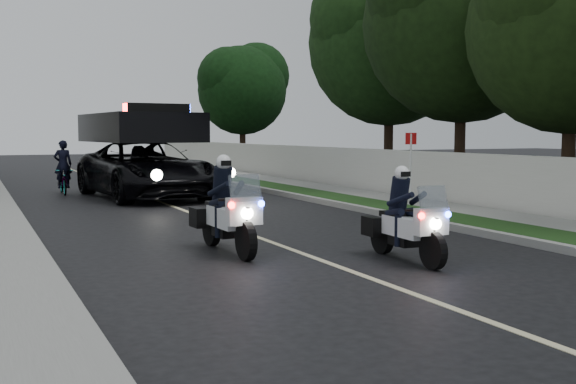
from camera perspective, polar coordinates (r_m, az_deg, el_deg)
name	(u,v)px	position (r m, az deg, el deg)	size (l,w,h in m)	color
ground	(462,312)	(8.35, 14.11, -9.55)	(120.00, 120.00, 0.00)	black
curb_right	(345,206)	(18.80, 4.70, -1.13)	(0.20, 60.00, 0.15)	gray
grass_verge	(367,204)	(19.15, 6.52, -1.02)	(1.20, 60.00, 0.16)	#193814
sidewalk_right	(407,202)	(19.86, 9.73, -0.85)	(1.40, 60.00, 0.16)	gray
property_wall	(436,178)	(20.38, 12.08, 1.16)	(0.22, 60.00, 1.50)	beige
curb_left	(21,222)	(16.42, -21.09, -2.34)	(0.20, 60.00, 0.15)	gray
lane_marking	(199,216)	(17.18, -7.30, -1.97)	(0.12, 50.00, 0.01)	#BFB78C
police_moto_left	(227,252)	(12.01, -5.02, -4.97)	(0.69, 1.99, 1.69)	silver
police_moto_right	(405,261)	(11.34, 9.61, -5.62)	(0.63, 1.81, 1.54)	silver
police_suv	(146,198)	(22.23, -11.63, -0.46)	(2.97, 6.41, 3.12)	black
bicycle	(64,194)	(24.20, -17.97, -0.17)	(0.56, 1.60, 0.83)	black
cyclist	(64,194)	(24.20, -17.97, -0.17)	(0.57, 0.38, 1.59)	black
sign_post	(410,206)	(19.55, 10.00, -1.17)	(0.33, 0.33, 2.11)	red
tree_right_a	(566,209)	(20.17, 21.94, -1.27)	(5.56, 5.56, 9.27)	black
tree_right_c	(459,194)	(23.82, 13.87, -0.15)	(6.55, 6.55, 10.91)	black
tree_right_d	(388,184)	(27.71, 8.23, 0.65)	(6.40, 6.40, 10.67)	#1A3913
tree_right_e	(243,167)	(41.37, -3.74, 2.11)	(5.25, 5.25, 8.75)	black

